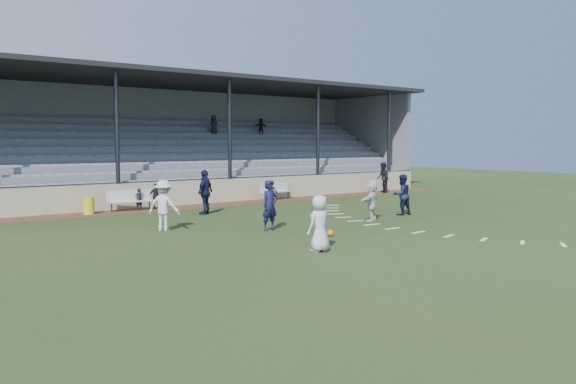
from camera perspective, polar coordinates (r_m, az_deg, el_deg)
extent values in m
plane|color=#273B18|center=(18.66, 4.60, -4.52)|extent=(90.00, 90.00, 0.00)
cube|color=#522F20|center=(27.37, -10.06, -1.52)|extent=(34.00, 2.00, 0.02)
cube|color=#B6AD8C|center=(28.24, -11.03, -0.13)|extent=(34.00, 0.18, 1.20)
cube|color=beige|center=(26.27, -15.68, -0.93)|extent=(2.03, 0.60, 0.06)
cube|color=beige|center=(26.45, -15.86, -0.35)|extent=(2.00, 0.26, 0.54)
cylinder|color=#2C2E33|center=(26.09, -17.47, -1.53)|extent=(0.06, 0.06, 0.40)
cylinder|color=#2C2E33|center=(26.53, -13.90, -1.34)|extent=(0.06, 0.06, 0.40)
cube|color=beige|center=(30.33, -1.17, 0.02)|extent=(2.03, 0.61, 0.06)
cube|color=beige|center=(30.49, -1.41, 0.52)|extent=(1.99, 0.27, 0.54)
cylinder|color=#2C2E33|center=(29.79, -2.39, -0.51)|extent=(0.06, 0.06, 0.40)
cylinder|color=#2C2E33|center=(30.92, 0.01, -0.31)|extent=(0.06, 0.06, 0.40)
cylinder|color=yellow|center=(25.65, -19.57, -1.32)|extent=(0.46, 0.46, 0.74)
sphere|color=orange|center=(18.63, 4.33, -4.17)|extent=(0.23, 0.23, 0.23)
imported|color=silver|center=(15.93, 3.23, -3.21)|extent=(0.85, 0.61, 1.62)
imported|color=#141537|center=(19.73, -1.86, -1.38)|extent=(0.68, 0.48, 1.78)
imported|color=#141537|center=(24.48, 11.49, -0.27)|extent=(0.95, 0.79, 1.75)
imported|color=silver|center=(20.11, -12.50, -1.36)|extent=(1.25, 1.32, 1.79)
imported|color=#141537|center=(24.51, -8.41, 0.00)|extent=(1.20, 1.02, 1.93)
imported|color=silver|center=(22.50, 8.49, -0.83)|extent=(1.56, 1.17, 1.63)
imported|color=black|center=(35.05, 9.63, 1.46)|extent=(1.09, 1.16, 1.88)
imported|color=black|center=(26.40, -14.92, -0.73)|extent=(0.42, 0.33, 1.01)
imported|color=black|center=(26.72, -13.24, -0.43)|extent=(0.75, 0.54, 1.19)
imported|color=black|center=(29.71, -1.70, 0.13)|extent=(0.78, 0.57, 1.08)
cube|color=gray|center=(28.74, -11.50, -0.05)|extent=(34.00, 0.80, 1.20)
cube|color=#84909F|center=(28.78, -11.61, 1.25)|extent=(33.00, 0.28, 0.10)
cube|color=gray|center=(29.45, -12.17, 0.45)|extent=(34.00, 0.80, 1.60)
cube|color=#84909F|center=(29.49, -12.28, 2.10)|extent=(33.00, 0.28, 0.10)
cube|color=gray|center=(30.16, -12.81, 0.92)|extent=(34.00, 0.80, 2.00)
cube|color=#84909F|center=(30.20, -12.93, 2.92)|extent=(33.00, 0.28, 0.10)
cube|color=gray|center=(30.88, -13.42, 1.37)|extent=(34.00, 0.80, 2.40)
cube|color=#84909F|center=(30.92, -13.54, 3.69)|extent=(33.00, 0.28, 0.10)
cube|color=gray|center=(31.60, -14.00, 1.80)|extent=(34.00, 0.80, 2.80)
cube|color=#84909F|center=(31.65, -14.13, 4.43)|extent=(33.00, 0.28, 0.10)
cube|color=gray|center=(32.33, -14.56, 2.22)|extent=(34.00, 0.80, 3.20)
cube|color=#84909F|center=(32.39, -14.69, 5.14)|extent=(33.00, 0.28, 0.10)
cube|color=gray|center=(33.07, -15.09, 2.61)|extent=(34.00, 0.80, 3.60)
cube|color=#84909F|center=(33.14, -15.22, 5.81)|extent=(33.00, 0.28, 0.10)
cube|color=gray|center=(33.80, -15.60, 2.98)|extent=(34.00, 0.80, 4.00)
cube|color=#84909F|center=(33.89, -15.74, 6.45)|extent=(33.00, 0.28, 0.10)
cube|color=gray|center=(34.55, -16.08, 3.34)|extent=(34.00, 0.80, 4.40)
cube|color=#84909F|center=(34.66, -16.23, 7.07)|extent=(33.00, 0.28, 0.10)
cube|color=gray|center=(35.10, -16.47, 4.99)|extent=(34.00, 0.40, 6.40)
cube|color=gray|center=(41.25, 8.05, 5.12)|extent=(0.30, 7.80, 6.40)
cube|color=black|center=(31.65, -14.13, 11.05)|extent=(34.60, 9.00, 0.22)
cylinder|color=#2C2E33|center=(27.07, -16.97, 5.14)|extent=(0.20, 0.20, 6.50)
cylinder|color=#2C2E33|center=(29.64, -5.94, 5.30)|extent=(0.20, 0.20, 6.50)
cylinder|color=#2C2E33|center=(33.11, 3.05, 5.29)|extent=(0.20, 0.20, 6.50)
cylinder|color=#2C2E33|center=(37.23, 10.20, 5.18)|extent=(0.20, 0.20, 6.50)
cylinder|color=#2C2E33|center=(28.20, -11.05, 1.18)|extent=(34.00, 0.05, 0.05)
imported|color=black|center=(35.25, -7.55, 6.78)|extent=(0.60, 0.40, 1.20)
imported|color=black|center=(37.09, -2.77, 6.65)|extent=(1.05, 0.39, 1.11)
cube|color=white|center=(27.88, 4.56, -1.35)|extent=(0.54, 0.61, 0.01)
cube|color=white|center=(26.75, 4.34, -1.61)|extent=(0.59, 0.56, 0.01)
cube|color=white|center=(25.62, 4.41, -1.91)|extent=(0.64, 0.51, 0.01)
cube|color=white|center=(24.51, 4.83, -2.23)|extent=(0.67, 0.44, 0.01)
cube|color=white|center=(23.42, 5.62, -2.57)|extent=(0.70, 0.37, 0.01)
cube|color=white|center=(22.40, 6.82, -2.92)|extent=(0.71, 0.29, 0.01)
cube|color=white|center=(21.46, 8.47, -3.29)|extent=(0.71, 0.21, 0.01)
cube|color=white|center=(20.63, 10.58, -3.66)|extent=(0.70, 0.12, 0.01)
cube|color=white|center=(19.94, 13.12, -4.00)|extent=(0.71, 0.21, 0.01)
cube|color=white|center=(19.41, 16.05, -4.31)|extent=(0.71, 0.29, 0.01)
cube|color=white|center=(19.07, 19.29, -4.56)|extent=(0.70, 0.37, 0.01)
cube|color=white|center=(18.93, 22.71, -4.74)|extent=(0.67, 0.44, 0.01)
cube|color=white|center=(19.00, 26.16, -4.83)|extent=(0.64, 0.51, 0.01)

